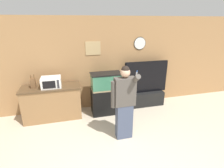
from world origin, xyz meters
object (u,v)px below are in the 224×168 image
Objects in this scene: knife_block at (33,83)px; aquarium_on_stand at (106,93)px; microwave at (51,82)px; counter_island at (53,102)px; tv_on_stand at (145,93)px; person_standing at (124,102)px.

knife_block is 1.89m from aquarium_on_stand.
aquarium_on_stand is (1.40, -0.05, -0.43)m from microwave.
tv_on_stand reaches higher than counter_island.
person_standing is (1.52, -1.23, -0.17)m from microwave.
tv_on_stand is at bearing 8.52° from aquarium_on_stand.
aquarium_on_stand is 0.85× the size of tv_on_stand.
tv_on_stand is at bearing 50.08° from person_standing.
microwave is 1.47m from aquarium_on_stand.
counter_island is 1.45m from aquarium_on_stand.
knife_block is 3.15m from tv_on_stand.
counter_island is 2.05m from person_standing.
tv_on_stand is at bearing 2.90° from microwave.
knife_block is (-0.43, 0.06, -0.00)m from microwave.
person_standing is (0.12, -1.18, 0.27)m from aquarium_on_stand.
knife_block is at bearing 146.54° from person_standing.
microwave is at bearing 140.94° from person_standing.
aquarium_on_stand reaches higher than counter_island.
aquarium_on_stand is 0.71× the size of person_standing.
person_standing is at bearing -84.39° from aquarium_on_stand.
tv_on_stand reaches higher than knife_block.
microwave is 0.41× the size of aquarium_on_stand.
counter_island is 0.58m from microwave.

